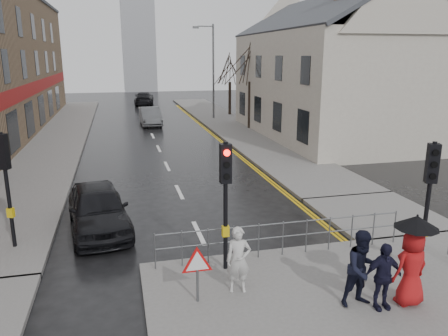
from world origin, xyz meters
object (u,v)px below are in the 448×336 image
pedestrian_with_umbrella (413,257)px  car_mid (150,116)px  pedestrian_b (362,269)px  pedestrian_a (238,260)px  car_parked (98,208)px  pedestrian_d (383,276)px

pedestrian_with_umbrella → car_mid: pedestrian_with_umbrella is taller
pedestrian_with_umbrella → pedestrian_b: bearing=168.5°
pedestrian_a → car_parked: size_ratio=0.36×
pedestrian_a → pedestrian_b: pedestrian_b is taller
pedestrian_d → pedestrian_with_umbrella: bearing=0.7°
pedestrian_a → pedestrian_d: size_ratio=1.04×
pedestrian_a → pedestrian_d: pedestrian_a is taller
pedestrian_a → pedestrian_with_umbrella: (3.59, -1.44, 0.33)m
pedestrian_with_umbrella → pedestrian_d: 0.80m
pedestrian_a → car_mid: 26.91m
pedestrian_d → pedestrian_b: bearing=148.8°
car_parked → pedestrian_a: bearing=-63.3°
car_mid → pedestrian_b: bearing=-86.3°
car_mid → pedestrian_d: bearing=-85.5°
pedestrian_d → car_mid: pedestrian_d is taller
pedestrian_a → pedestrian_b: 2.79m
pedestrian_with_umbrella → car_parked: size_ratio=0.47×
pedestrian_b → pedestrian_with_umbrella: pedestrian_with_umbrella is taller
car_mid → car_parked: bearing=-100.1°
pedestrian_with_umbrella → pedestrian_a: bearing=158.1°
pedestrian_with_umbrella → car_mid: size_ratio=0.48×
pedestrian_b → pedestrian_d: size_ratio=1.15×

